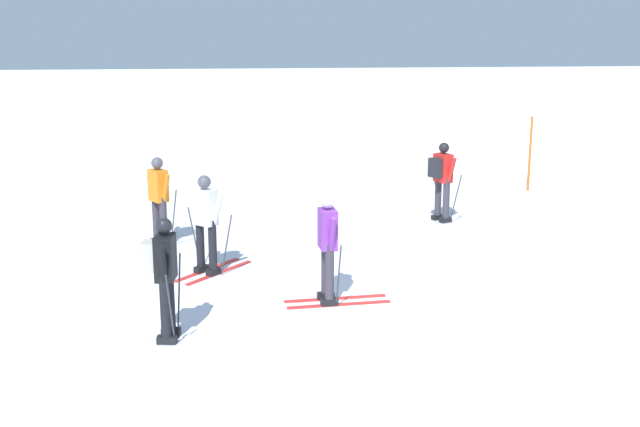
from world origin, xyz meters
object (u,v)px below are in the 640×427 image
object	(u,v)px
skier_red	(442,178)
trail_marker_pole	(530,154)
skier_purple	(328,245)
skier_orange	(159,199)
skier_white	(206,222)
skier_black	(164,273)

from	to	relation	value
skier_red	trail_marker_pole	size ratio (longest dim) A/B	0.92
skier_purple	skier_red	world-z (taller)	same
skier_orange	skier_red	distance (m)	5.91
skier_white	skier_black	bearing A→B (deg)	-98.55
skier_black	trail_marker_pole	distance (m)	12.17
skier_white	skier_orange	size ratio (longest dim) A/B	1.00
skier_black	skier_orange	world-z (taller)	same
skier_purple	trail_marker_pole	bearing A→B (deg)	52.45
skier_black	skier_purple	bearing A→B (deg)	28.43
skier_red	trail_marker_pole	xyz separation A→B (m)	(2.98, 2.93, -0.02)
skier_purple	skier_white	bearing A→B (deg)	139.24
skier_purple	trail_marker_pole	xyz separation A→B (m)	(5.92, 7.70, 0.02)
skier_black	skier_orange	distance (m)	4.80
skier_purple	skier_red	size ratio (longest dim) A/B	1.00
skier_white	trail_marker_pole	world-z (taller)	trail_marker_pole
skier_purple	skier_black	bearing A→B (deg)	-151.57
skier_red	trail_marker_pole	bearing A→B (deg)	44.52
skier_black	skier_orange	bearing A→B (deg)	96.19
skier_white	skier_red	world-z (taller)	same
skier_white	skier_purple	bearing A→B (deg)	-40.76
skier_black	skier_red	world-z (taller)	same
skier_black	trail_marker_pole	xyz separation A→B (m)	(8.24, 8.95, -0.02)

